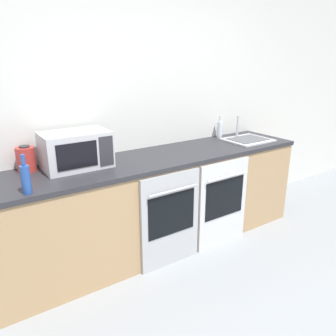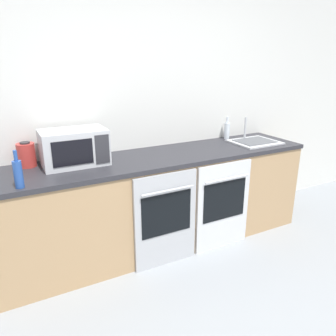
# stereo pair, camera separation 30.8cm
# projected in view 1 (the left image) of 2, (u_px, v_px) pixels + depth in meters

# --- Properties ---
(wall_back) EXTENTS (10.00, 0.06, 2.60)m
(wall_back) POSITION_uv_depth(u_px,v_px,m) (139.00, 108.00, 3.15)
(wall_back) COLOR silver
(wall_back) RESTS_ON ground_plane
(counter_back) EXTENTS (3.03, 0.68, 0.91)m
(counter_back) POSITION_uv_depth(u_px,v_px,m) (159.00, 201.00, 3.13)
(counter_back) COLOR tan
(counter_back) RESTS_ON ground_plane
(oven_left) EXTENTS (0.58, 0.06, 0.86)m
(oven_left) POSITION_uv_depth(u_px,v_px,m) (171.00, 220.00, 2.82)
(oven_left) COLOR #A8AAAF
(oven_left) RESTS_ON ground_plane
(oven_right) EXTENTS (0.58, 0.06, 0.86)m
(oven_right) POSITION_uv_depth(u_px,v_px,m) (223.00, 203.00, 3.14)
(oven_right) COLOR silver
(oven_right) RESTS_ON ground_plane
(microwave) EXTENTS (0.52, 0.34, 0.29)m
(microwave) POSITION_uv_depth(u_px,v_px,m) (76.00, 150.00, 2.63)
(microwave) COLOR #B7BABF
(microwave) RESTS_ON counter_back
(bottle_clear) EXTENTS (0.06, 0.06, 0.24)m
(bottle_clear) POSITION_uv_depth(u_px,v_px,m) (220.00, 129.00, 3.67)
(bottle_clear) COLOR silver
(bottle_clear) RESTS_ON counter_back
(bottle_blue) EXTENTS (0.06, 0.06, 0.27)m
(bottle_blue) POSITION_uv_depth(u_px,v_px,m) (26.00, 179.00, 2.12)
(bottle_blue) COLOR #234793
(bottle_blue) RESTS_ON counter_back
(kettle) EXTENTS (0.14, 0.14, 0.21)m
(kettle) POSITION_uv_depth(u_px,v_px,m) (26.00, 159.00, 2.55)
(kettle) COLOR #B2332D
(kettle) RESTS_ON counter_back
(sink) EXTENTS (0.47, 0.40, 0.25)m
(sink) POSITION_uv_depth(u_px,v_px,m) (247.00, 139.00, 3.55)
(sink) COLOR #B7BABF
(sink) RESTS_ON counter_back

